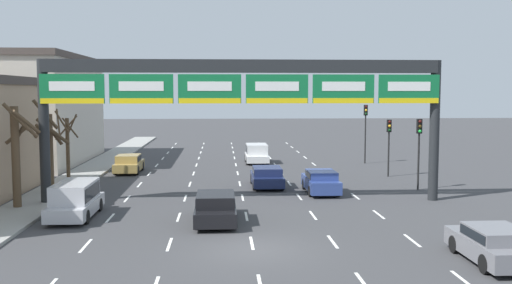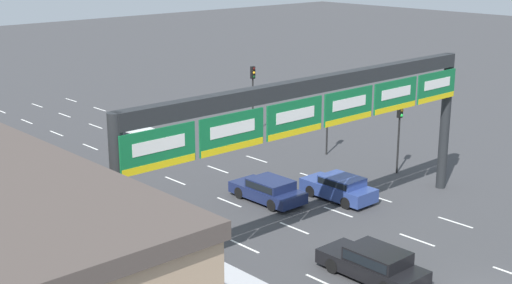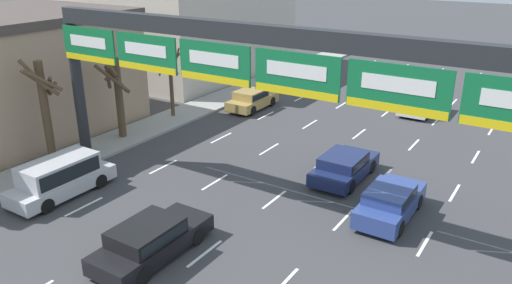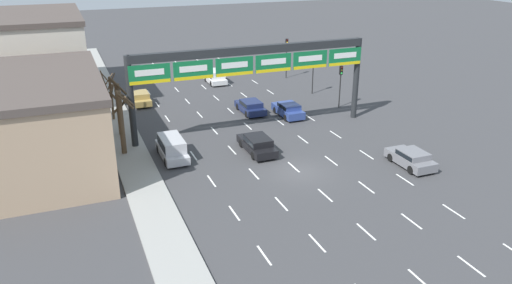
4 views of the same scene
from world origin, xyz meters
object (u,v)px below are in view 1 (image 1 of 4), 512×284
car_blue (321,181)px  suv_white (257,152)px  traffic_light_far_end (389,136)px  car_black (216,206)px  traffic_light_mid_block (419,139)px  car_gold (129,163)px  tree_bare_third (49,146)px  sign_gantry (243,89)px  car_grey (494,243)px  car_navy (267,176)px  tree_bare_second (17,149)px  traffic_light_near_gantry (366,122)px  tree_bare_closest (67,142)px  suv_silver (75,198)px

car_blue → suv_white: bearing=101.3°
traffic_light_far_end → car_black: bearing=-131.7°
traffic_light_mid_block → traffic_light_far_end: 5.66m
car_gold → tree_bare_third: size_ratio=0.76×
car_black → traffic_light_mid_block: 15.14m
car_blue → car_gold: 16.12m
car_blue → traffic_light_far_end: traffic_light_far_end is taller
sign_gantry → car_grey: bearing=-54.2°
car_navy → car_blue: 3.92m
car_gold → car_black: car_black is taller
sign_gantry → car_gold: (-8.21, 12.21, -5.51)m
car_blue → car_grey: bearing=-75.6°
traffic_light_far_end → sign_gantry: bearing=-140.1°
sign_gantry → tree_bare_third: size_ratio=3.97×
car_gold → traffic_light_far_end: bearing=-9.4°
car_gold → tree_bare_second: tree_bare_second is taller
suv_white → tree_bare_second: tree_bare_second is taller
car_gold → suv_white: 11.36m
car_navy → car_grey: bearing=-68.1°
tree_bare_third → car_grey: bearing=-36.9°
traffic_light_near_gantry → traffic_light_far_end: (-0.24, -7.66, -0.60)m
traffic_light_near_gantry → traffic_light_mid_block: 13.32m
car_blue → tree_bare_second: tree_bare_second is taller
tree_bare_closest → car_navy: bearing=-11.6°
car_gold → suv_white: suv_white is taller
car_navy → car_blue: car_blue is taller
car_gold → traffic_light_near_gantry: (19.28, 4.50, 2.82)m
suv_silver → car_black: (6.79, -1.41, -0.22)m
tree_bare_closest → traffic_light_mid_block: bearing=-11.1°
traffic_light_far_end → tree_bare_second: size_ratio=0.76×
suv_silver → car_black: size_ratio=1.01×
car_grey → suv_silver: 18.75m
car_navy → car_black: car_black is taller
suv_silver → tree_bare_third: 7.44m
traffic_light_near_gantry → traffic_light_far_end: size_ratio=1.22×
car_navy → traffic_light_mid_block: bearing=-10.3°
car_gold → tree_bare_third: bearing=-109.3°
car_black → car_grey: bearing=-35.1°
traffic_light_mid_block → car_black: bearing=-146.9°
car_black → traffic_light_near_gantry: 25.02m
traffic_light_mid_block → tree_bare_third: size_ratio=0.80×
car_black → traffic_light_far_end: (12.31, 13.80, 2.21)m
car_gold → tree_bare_third: 9.86m
traffic_light_near_gantry → car_navy: bearing=-128.9°
suv_white → tree_bare_third: bearing=-132.5°
car_navy → car_gold: car_gold is taller
traffic_light_mid_block → sign_gantry: bearing=-162.8°
car_blue → suv_silver: bearing=-155.3°
traffic_light_near_gantry → car_grey: bearing=-95.2°
sign_gantry → car_blue: sign_gantry is taller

